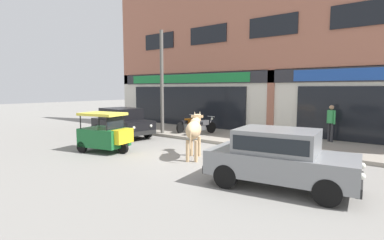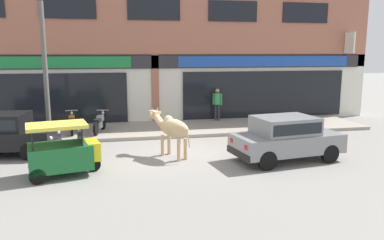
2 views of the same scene
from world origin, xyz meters
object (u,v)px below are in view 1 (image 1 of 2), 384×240
motorcycle_0 (187,124)px  motorcycle_1 (202,127)px  pedestrian (331,119)px  utility_pole (162,82)px  cow (194,130)px  car_1 (122,121)px  car_0 (279,155)px  auto_rickshaw (106,135)px

motorcycle_0 → motorcycle_1: same height
pedestrian → utility_pole: 8.16m
motorcycle_0 → pedestrian: size_ratio=1.13×
cow → car_1: cow is taller
motorcycle_1 → pedestrian: size_ratio=1.12×
car_0 → auto_rickshaw: bearing=-179.0°
utility_pole → car_1: bearing=-130.3°
car_1 → motorcycle_0: size_ratio=2.07×
auto_rickshaw → motorcycle_1: auto_rickshaw is taller
auto_rickshaw → motorcycle_0: bearing=93.4°
car_1 → auto_rickshaw: size_ratio=1.76×
cow → car_1: size_ratio=0.51×
car_0 → pedestrian: bearing=93.7°
motorcycle_0 → pedestrian: 7.00m
auto_rickshaw → car_1: bearing=131.7°
car_0 → car_1: size_ratio=1.00×
cow → car_0: cow is taller
car_0 → utility_pole: bearing=152.7°
utility_pole → motorcycle_0: bearing=57.6°
cow → auto_rickshaw: cow is taller
car_1 → motorcycle_1: 4.10m
motorcycle_1 → pedestrian: pedestrian is taller
auto_rickshaw → pedestrian: pedestrian is taller
car_1 → motorcycle_0: 3.41m
car_0 → auto_rickshaw: (-6.92, -0.12, -0.15)m
pedestrian → car_1: bearing=-154.5°
auto_rickshaw → pedestrian: bearing=46.8°
auto_rickshaw → motorcycle_1: (0.82, 5.22, -0.13)m
car_0 → car_1: bearing=164.6°
car_0 → motorcycle_1: 7.96m
cow → motorcycle_1: bearing=122.6°
cow → pedestrian: size_ratio=1.20×
car_0 → motorcycle_1: size_ratio=2.10×
motorcycle_0 → pedestrian: (6.81, 1.52, 0.60)m
auto_rickshaw → motorcycle_1: 5.28m
car_1 → utility_pole: utility_pole is taller
motorcycle_0 → motorcycle_1: 1.16m
utility_pole → pedestrian: bearing=19.5°
utility_pole → auto_rickshaw: bearing=-76.1°
auto_rickshaw → utility_pole: 4.84m
car_0 → utility_pole: utility_pole is taller
cow → motorcycle_1: cow is taller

